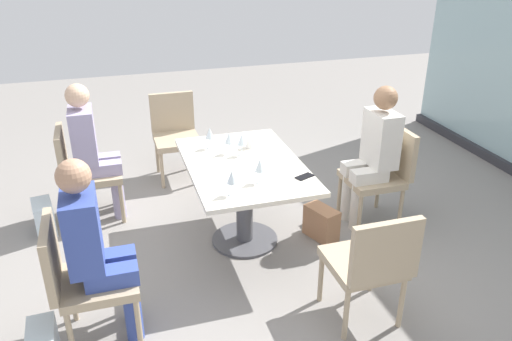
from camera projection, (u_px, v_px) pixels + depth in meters
The scene contains 19 objects.
ground_plane at pixel (245, 240), 4.38m from camera, with size 12.00×12.00×0.00m, color gray.
dining_table_main at pixel (244, 183), 4.14m from camera, with size 1.35×0.90×0.73m.
chair_near_window at pixel (383, 170), 4.50m from camera, with size 0.46×0.51×0.87m.
chair_front_right at pixel (81, 274), 3.13m from camera, with size 0.46×0.50×0.87m.
chair_front_left at pixel (82, 168), 4.54m from camera, with size 0.46×0.50×0.87m.
chair_side_end at pixel (175, 131), 5.38m from camera, with size 0.50×0.46×0.87m.
chair_far_right at pixel (371, 261), 3.26m from camera, with size 0.50×0.46×0.87m.
person_near_window at pixel (374, 150), 4.39m from camera, with size 0.34×0.39×1.26m.
person_front_right at pixel (95, 244), 3.07m from camera, with size 0.34×0.39×1.26m.
person_front_left at pixel (92, 146), 4.48m from camera, with size 0.34×0.39×1.26m.
wine_glass_0 at pixel (242, 140), 4.16m from camera, with size 0.07×0.07×0.18m.
wine_glass_1 at pixel (210, 134), 4.29m from camera, with size 0.07×0.07×0.18m.
wine_glass_2 at pixel (232, 178), 3.53m from camera, with size 0.07×0.07×0.18m.
wine_glass_3 at pixel (260, 166), 3.70m from camera, with size 0.07×0.07×0.18m.
wine_glass_4 at pixel (229, 138), 4.19m from camera, with size 0.07×0.07×0.18m.
coffee_cup at pixel (250, 143), 4.34m from camera, with size 0.08×0.08×0.09m, color white.
cell_phone_on_table at pixel (305, 177), 3.83m from camera, with size 0.07×0.14×0.01m, color black.
handbag_0 at pixel (321, 223), 4.37m from camera, with size 0.30×0.16×0.28m, color #A3704C.
handbag_2 at pixel (44, 217), 4.46m from camera, with size 0.30×0.16×0.28m, color silver.
Camera 1 is at (3.58, -0.99, 2.40)m, focal length 35.83 mm.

